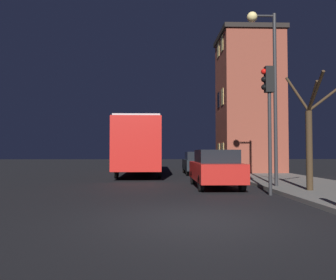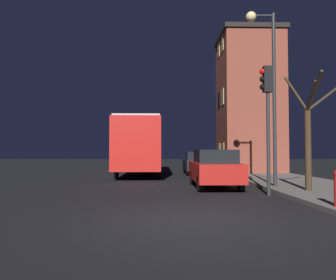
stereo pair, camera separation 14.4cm
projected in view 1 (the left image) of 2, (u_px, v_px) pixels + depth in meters
name	position (u px, v px, depth m)	size (l,w,h in m)	color
ground_plane	(197.00, 220.00, 7.11)	(120.00, 120.00, 0.00)	black
brick_building	(249.00, 102.00, 22.83)	(4.18, 4.28, 9.62)	brown
streetlamp	(267.00, 69.00, 13.07)	(1.18, 0.41, 6.97)	#28282B
traffic_light	(269.00, 103.00, 11.27)	(0.43, 0.24, 4.43)	#28282B
bare_tree	(310.00, 134.00, 11.49)	(1.93, 2.02, 4.13)	#382819
bus	(141.00, 143.00, 22.13)	(2.60, 11.69, 3.44)	red
car_near_lane	(215.00, 168.00, 13.54)	(1.73, 4.21, 1.56)	#B21E19
car_mid_lane	(198.00, 163.00, 21.63)	(1.78, 3.85, 1.49)	black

